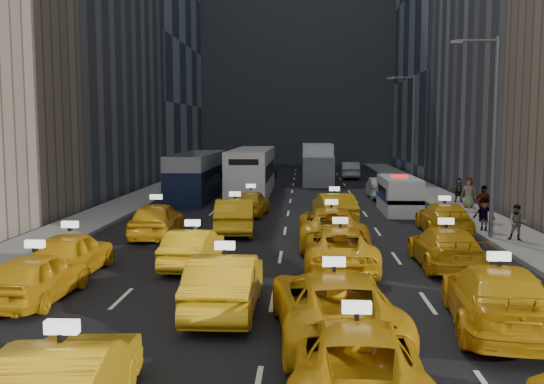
{
  "coord_description": "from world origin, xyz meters",
  "views": [
    {
      "loc": [
        0.88,
        -15.27,
        5.08
      ],
      "look_at": [
        -0.6,
        13.17,
        2.0
      ],
      "focal_mm": 40.0,
      "sensor_mm": 36.0,
      "label": 1
    }
  ],
  "objects_px": {
    "city_bus": "(252,172)",
    "box_truck": "(318,164)",
    "nypd_van": "(399,196)",
    "taxi_2": "(356,357)",
    "double_decker": "(197,177)"
  },
  "relations": [
    {
      "from": "box_truck",
      "to": "taxi_2",
      "type": "bearing_deg",
      "value": -97.11
    },
    {
      "from": "nypd_van",
      "to": "double_decker",
      "type": "xyz_separation_m",
      "value": [
        -13.16,
        6.18,
        0.55
      ]
    },
    {
      "from": "taxi_2",
      "to": "box_truck",
      "type": "height_order",
      "value": "box_truck"
    },
    {
      "from": "double_decker",
      "to": "box_truck",
      "type": "distance_m",
      "value": 14.75
    },
    {
      "from": "city_bus",
      "to": "box_truck",
      "type": "bearing_deg",
      "value": 65.39
    },
    {
      "from": "double_decker",
      "to": "city_bus",
      "type": "bearing_deg",
      "value": 38.49
    },
    {
      "from": "city_bus",
      "to": "taxi_2",
      "type": "bearing_deg",
      "value": -75.99
    },
    {
      "from": "double_decker",
      "to": "box_truck",
      "type": "xyz_separation_m",
      "value": [
        8.77,
        11.86,
        0.18
      ]
    },
    {
      "from": "double_decker",
      "to": "city_bus",
      "type": "relative_size",
      "value": 0.82
    },
    {
      "from": "box_truck",
      "to": "nypd_van",
      "type": "bearing_deg",
      "value": -83.07
    },
    {
      "from": "nypd_van",
      "to": "taxi_2",
      "type": "bearing_deg",
      "value": -102.8
    },
    {
      "from": "city_bus",
      "to": "box_truck",
      "type": "relative_size",
      "value": 1.68
    },
    {
      "from": "taxi_2",
      "to": "city_bus",
      "type": "height_order",
      "value": "city_bus"
    },
    {
      "from": "taxi_2",
      "to": "city_bus",
      "type": "xyz_separation_m",
      "value": [
        -4.85,
        34.15,
        0.95
      ]
    },
    {
      "from": "double_decker",
      "to": "nypd_van",
      "type": "bearing_deg",
      "value": -27.81
    }
  ]
}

